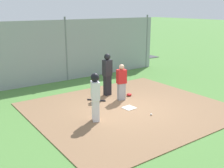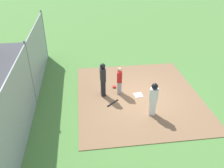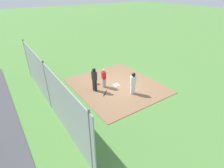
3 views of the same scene
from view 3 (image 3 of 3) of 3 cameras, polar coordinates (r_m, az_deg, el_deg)
name	(u,v)px [view 3 (image 3 of 3)]	position (r m, az deg, el deg)	size (l,w,h in m)	color
ground_plane	(116,85)	(14.62, 1.39, -0.44)	(140.00, 140.00, 0.00)	#51843D
dirt_infield	(116,85)	(14.61, 1.39, -0.39)	(7.20, 6.40, 0.03)	#896647
home_plate	(116,85)	(14.60, 1.39, -0.31)	(0.44, 0.44, 0.02)	white
catcher	(104,78)	(14.02, -2.65, 1.97)	(0.42, 0.33, 1.53)	#9E9EA3
umpire	(94,79)	(13.46, -5.63, 1.63)	(0.40, 0.28, 1.86)	black
runner	(133,82)	(13.13, 6.75, 0.73)	(0.38, 0.45, 1.69)	silver
baseball_bat	(105,93)	(13.47, -2.21, -2.93)	(0.06, 0.06, 0.80)	black
catcher_mask	(98,84)	(14.72, -4.45, 0.08)	(0.24, 0.20, 0.12)	red
baseball	(125,80)	(15.28, 4.14, 1.13)	(0.07, 0.07, 0.07)	white
backstop_fence	(48,86)	(11.92, -19.82, -0.71)	(12.00, 0.10, 3.35)	#93999E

